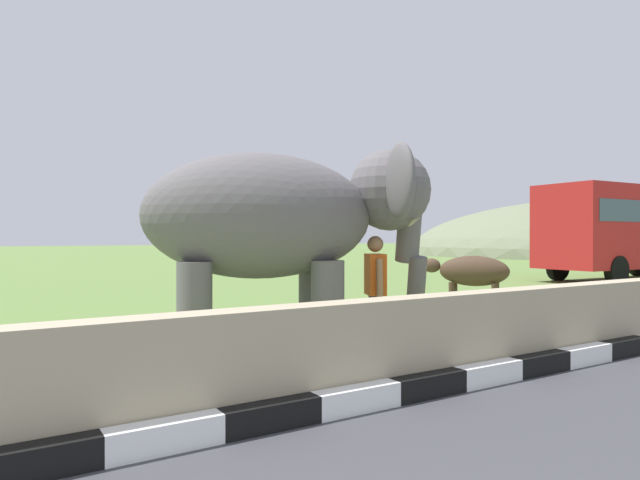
{
  "coord_description": "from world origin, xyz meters",
  "views": [
    {
      "loc": [
        -0.21,
        0.01,
        1.64
      ],
      "look_at": [
        3.64,
        6.16,
        1.6
      ],
      "focal_mm": 30.89,
      "sensor_mm": 36.0,
      "label": 1
    }
  ],
  "objects_px": {
    "elephant": "(286,219)",
    "cow_near": "(472,272)",
    "person_handler": "(375,287)",
    "bus_red": "(628,225)"
  },
  "relations": [
    {
      "from": "elephant",
      "to": "cow_near",
      "type": "xyz_separation_m",
      "value": [
        5.59,
        1.78,
        -1.01
      ]
    },
    {
      "from": "elephant",
      "to": "cow_near",
      "type": "relative_size",
      "value": 2.25
    },
    {
      "from": "bus_red",
      "to": "cow_near",
      "type": "distance_m",
      "value": 12.43
    },
    {
      "from": "person_handler",
      "to": "bus_red",
      "type": "bearing_deg",
      "value": 18.14
    },
    {
      "from": "person_handler",
      "to": "cow_near",
      "type": "distance_m",
      "value": 4.91
    },
    {
      "from": "person_handler",
      "to": "cow_near",
      "type": "relative_size",
      "value": 0.91
    },
    {
      "from": "elephant",
      "to": "bus_red",
      "type": "relative_size",
      "value": 0.5
    },
    {
      "from": "bus_red",
      "to": "person_handler",
      "type": "bearing_deg",
      "value": -161.86
    },
    {
      "from": "person_handler",
      "to": "cow_near",
      "type": "bearing_deg",
      "value": 26.89
    },
    {
      "from": "person_handler",
      "to": "bus_red",
      "type": "distance_m",
      "value": 17.25
    }
  ]
}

